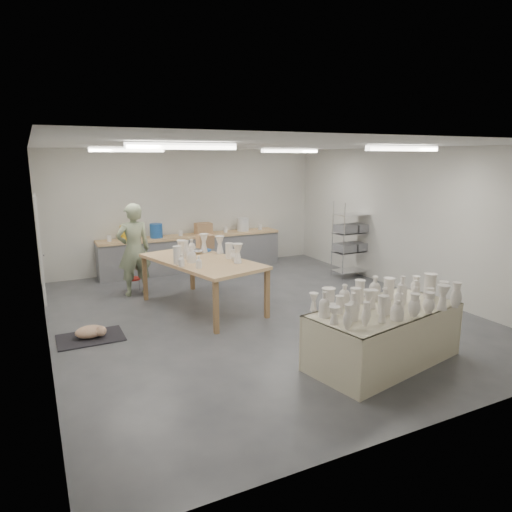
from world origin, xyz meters
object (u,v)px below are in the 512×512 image
drying_table (384,332)px  red_stool (133,279)px  work_table (202,258)px  potter (134,250)px

drying_table → red_stool: 5.58m
work_table → red_stool: size_ratio=8.57×
potter → red_stool: size_ratio=5.92×
work_table → red_stool: 2.02m
drying_table → red_stool: size_ratio=7.39×
drying_table → red_stool: (-2.41, 5.03, -0.19)m
drying_table → potter: (-2.41, 4.76, 0.51)m
potter → red_stool: potter is taller
potter → drying_table: bearing=111.6°
work_table → potter: 1.67m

